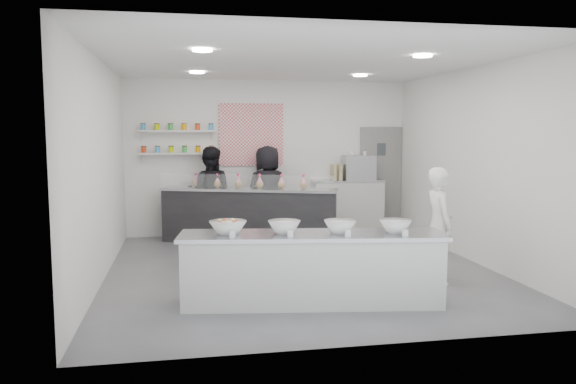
% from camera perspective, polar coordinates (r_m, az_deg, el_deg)
% --- Properties ---
extents(floor, '(6.00, 6.00, 0.00)m').
position_cam_1_polar(floor, '(8.32, 1.18, -7.85)').
color(floor, '#515156').
rests_on(floor, ground).
extents(ceiling, '(6.00, 6.00, 0.00)m').
position_cam_1_polar(ceiling, '(8.13, 1.23, 13.12)').
color(ceiling, white).
rests_on(ceiling, floor).
extents(back_wall, '(5.50, 0.00, 5.50)m').
position_cam_1_polar(back_wall, '(11.04, -1.96, 3.51)').
color(back_wall, white).
rests_on(back_wall, floor).
extents(left_wall, '(0.00, 6.00, 6.00)m').
position_cam_1_polar(left_wall, '(8.00, -18.48, 2.15)').
color(left_wall, white).
rests_on(left_wall, floor).
extents(right_wall, '(0.00, 6.00, 6.00)m').
position_cam_1_polar(right_wall, '(9.06, 18.53, 2.59)').
color(right_wall, white).
rests_on(right_wall, floor).
extents(back_door, '(0.88, 0.04, 2.10)m').
position_cam_1_polar(back_door, '(11.61, 9.38, 1.34)').
color(back_door, gray).
rests_on(back_door, floor).
extents(pattern_panel, '(1.25, 0.03, 1.20)m').
position_cam_1_polar(pattern_panel, '(10.95, -3.77, 5.83)').
color(pattern_panel, '#DB414E').
rests_on(pattern_panel, back_wall).
extents(jar_shelf_lower, '(1.45, 0.22, 0.04)m').
position_cam_1_polar(jar_shelf_lower, '(10.81, -11.11, 3.87)').
color(jar_shelf_lower, silver).
rests_on(jar_shelf_lower, back_wall).
extents(jar_shelf_upper, '(1.45, 0.22, 0.04)m').
position_cam_1_polar(jar_shelf_upper, '(10.80, -11.16, 6.10)').
color(jar_shelf_upper, silver).
rests_on(jar_shelf_upper, back_wall).
extents(preserve_jars, '(1.45, 0.10, 0.56)m').
position_cam_1_polar(preserve_jars, '(10.79, -11.14, 5.35)').
color(preserve_jars, red).
rests_on(preserve_jars, jar_shelf_lower).
extents(downlight_0, '(0.24, 0.24, 0.02)m').
position_cam_1_polar(downlight_0, '(6.97, -8.70, 14.04)').
color(downlight_0, white).
rests_on(downlight_0, ceiling).
extents(downlight_1, '(0.24, 0.24, 0.02)m').
position_cam_1_polar(downlight_1, '(7.60, 13.52, 13.28)').
color(downlight_1, white).
rests_on(downlight_1, ceiling).
extents(downlight_2, '(0.24, 0.24, 0.02)m').
position_cam_1_polar(downlight_2, '(9.55, -9.22, 11.90)').
color(downlight_2, white).
rests_on(downlight_2, ceiling).
extents(downlight_3, '(0.24, 0.24, 0.02)m').
position_cam_1_polar(downlight_3, '(10.02, 7.35, 11.66)').
color(downlight_3, white).
rests_on(downlight_3, ceiling).
extents(prep_counter, '(3.15, 1.13, 0.84)m').
position_cam_1_polar(prep_counter, '(6.62, 2.45, -7.79)').
color(prep_counter, silver).
rests_on(prep_counter, floor).
extents(back_bar, '(3.20, 1.62, 0.99)m').
position_cam_1_polar(back_bar, '(10.27, -3.97, -2.35)').
color(back_bar, black).
rests_on(back_bar, floor).
extents(sneeze_guard, '(2.97, 1.07, 0.27)m').
position_cam_1_polar(sneeze_guard, '(9.92, -4.36, 1.01)').
color(sneeze_guard, white).
rests_on(sneeze_guard, back_bar).
extents(espresso_ledge, '(1.42, 0.45, 1.05)m').
position_cam_1_polar(espresso_ledge, '(11.25, 6.06, -1.45)').
color(espresso_ledge, silver).
rests_on(espresso_ledge, floor).
extents(espresso_machine, '(0.62, 0.42, 0.47)m').
position_cam_1_polar(espresso_machine, '(11.24, 7.15, 2.44)').
color(espresso_machine, '#93969E').
rests_on(espresso_machine, espresso_ledge).
extents(cup_stacks, '(0.24, 0.24, 0.32)m').
position_cam_1_polar(cup_stacks, '(11.12, 5.02, 2.02)').
color(cup_stacks, tan).
rests_on(cup_stacks, espresso_ledge).
extents(prep_bowls, '(2.37, 0.80, 0.15)m').
position_cam_1_polar(prep_bowls, '(6.52, 2.47, -3.56)').
color(prep_bowls, white).
rests_on(prep_bowls, prep_counter).
extents(label_cards, '(2.01, 0.04, 0.07)m').
position_cam_1_polar(label_cards, '(6.06, 4.21, -4.72)').
color(label_cards, white).
rests_on(label_cards, prep_counter).
extents(cookie_bags, '(2.06, 0.85, 0.26)m').
position_cam_1_polar(cookie_bags, '(10.19, -4.00, 1.12)').
color(cookie_bags, pink).
rests_on(cookie_bags, back_bar).
extents(woman_prep, '(0.40, 0.58, 1.55)m').
position_cam_1_polar(woman_prep, '(7.72, 15.08, -3.30)').
color(woman_prep, white).
rests_on(woman_prep, floor).
extents(staff_left, '(0.94, 0.79, 1.73)m').
position_cam_1_polar(staff_left, '(10.58, -7.96, -0.11)').
color(staff_left, black).
rests_on(staff_left, floor).
extents(staff_right, '(0.97, 0.76, 1.75)m').
position_cam_1_polar(staff_right, '(10.68, -2.10, 0.05)').
color(staff_right, black).
rests_on(staff_right, floor).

